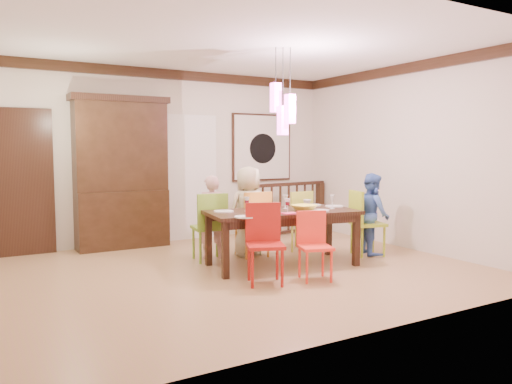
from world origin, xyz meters
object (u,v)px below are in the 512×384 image
balustrade (284,208)px  dining_table (282,217)px  chair_end_right (368,218)px  china_hutch (121,172)px  person_far_mid (249,211)px  person_end_right (372,214)px  person_far_left (212,217)px  chair_far_left (209,222)px

balustrade → dining_table: bearing=-131.5°
chair_end_right → china_hutch: china_hutch is taller
china_hutch → person_far_mid: 2.18m
chair_end_right → person_end_right: 0.13m
dining_table → person_far_mid: bearing=104.0°
chair_end_right → person_far_mid: person_far_mid is taller
dining_table → chair_end_right: chair_end_right is taller
china_hutch → person_far_left: (0.90, -1.44, -0.60)m
balustrade → person_end_right: 2.05m
chair_far_left → chair_end_right: size_ratio=1.00×
dining_table → chair_end_right: bearing=5.8°
chair_far_left → chair_end_right: (2.19, -0.87, -0.00)m
chair_end_right → balustrade: size_ratio=0.50×
person_far_left → person_far_mid: bearing=-161.2°
dining_table → chair_far_left: chair_far_left is taller
china_hutch → person_far_mid: size_ratio=1.82×
chair_far_left → balustrade: (2.06, 1.20, -0.05)m
chair_end_right → person_far_left: 2.31m
person_end_right → dining_table: bearing=108.1°
person_far_left → chair_far_left: bearing=76.6°
chair_far_left → balustrade: chair_far_left is taller
chair_end_right → person_far_left: person_far_left is taller
person_far_mid → person_end_right: (1.65, -0.85, -0.05)m
china_hutch → balustrade: 2.98m
balustrade → person_end_right: person_end_right is taller
chair_end_right → chair_far_left: bearing=84.7°
chair_end_right → person_far_left: bearing=81.4°
chair_end_right → person_end_right: size_ratio=0.79×
dining_table → balustrade: balustrade is taller
person_far_left → person_far_mid: size_ratio=0.91×
balustrade → china_hutch: bearing=165.6°
balustrade → chair_far_left: bearing=-157.4°
chair_far_left → person_far_mid: 0.66m
chair_far_left → chair_end_right: bearing=166.1°
chair_far_left → china_hutch: bearing=-54.6°
person_far_left → person_far_mid: 0.57m
person_far_left → china_hutch: bearing=-29.3°
chair_end_right → person_far_mid: (-1.54, 0.88, 0.11)m
balustrade → person_far_left: person_far_left is taller
chair_end_right → person_far_mid: size_ratio=0.73×
person_far_mid → person_end_right: bearing=153.4°
dining_table → chair_far_left: bearing=141.3°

